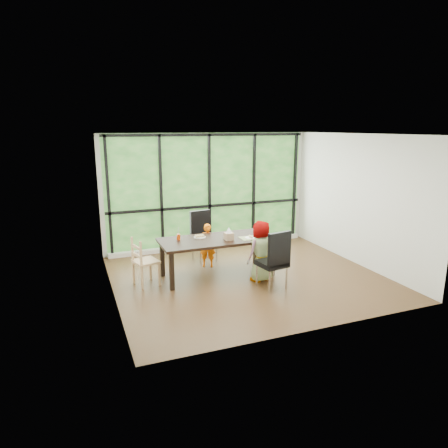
{
  "coord_description": "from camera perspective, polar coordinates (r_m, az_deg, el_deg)",
  "views": [
    {
      "loc": [
        -3.06,
        -6.66,
        2.83
      ],
      "look_at": [
        -0.41,
        0.19,
        1.05
      ],
      "focal_mm": 32.25,
      "sensor_mm": 36.0,
      "label": 1
    }
  ],
  "objects": [
    {
      "name": "straw_white",
      "position": [
        7.62,
        -6.49,
        -1.15
      ],
      "size": [
        0.01,
        0.04,
        0.2
      ],
      "primitive_type": "cylinder",
      "rotation": [
        0.14,
        0.0,
        0.0
      ],
      "color": "white",
      "rests_on": "orange_cup"
    },
    {
      "name": "orange_cup",
      "position": [
        7.65,
        -6.47,
        -1.83
      ],
      "size": [
        0.07,
        0.07,
        0.11
      ],
      "primitive_type": "cylinder",
      "color": "#DA3F06",
      "rests_on": "dining_table"
    },
    {
      "name": "dining_table",
      "position": [
        7.8,
        -0.95,
        -4.73
      ],
      "size": [
        2.26,
        1.12,
        0.75
      ],
      "primitive_type": "cube",
      "rotation": [
        0.0,
        0.0,
        0.08
      ],
      "color": "black",
      "rests_on": "ground"
    },
    {
      "name": "chair_interior_leather",
      "position": [
        7.22,
        6.82,
        -4.97
      ],
      "size": [
        0.53,
        0.53,
        1.08
      ],
      "primitive_type": "cube",
      "rotation": [
        0.0,
        0.0,
        3.32
      ],
      "color": "black",
      "rests_on": "ground"
    },
    {
      "name": "child_older",
      "position": [
        7.51,
        5.12,
        -3.88
      ],
      "size": [
        0.64,
        0.51,
        1.15
      ],
      "primitive_type": "imported",
      "rotation": [
        0.0,
        0.0,
        3.42
      ],
      "color": "slate",
      "rests_on": "ground"
    },
    {
      "name": "ground",
      "position": [
        7.86,
        3.3,
        -7.51
      ],
      "size": [
        5.0,
        5.0,
        0.0
      ],
      "primitive_type": "plane",
      "color": "black",
      "rests_on": "ground"
    },
    {
      "name": "plate_near",
      "position": [
        7.73,
        3.81,
        -1.96
      ],
      "size": [
        0.22,
        0.22,
        0.01
      ],
      "primitive_type": "cylinder",
      "color": "white",
      "rests_on": "dining_table"
    },
    {
      "name": "straw_pink",
      "position": [
        7.79,
        6.01,
        -0.62
      ],
      "size": [
        0.01,
        0.04,
        0.2
      ],
      "primitive_type": "cylinder",
      "rotation": [
        0.14,
        0.0,
        0.0
      ],
      "color": "pink",
      "rests_on": "green_cup"
    },
    {
      "name": "foliage_backdrop",
      "position": [
        9.52,
        -2.15,
        4.68
      ],
      "size": [
        4.8,
        0.02,
        2.65
      ],
      "primitive_type": "cube",
      "color": "#1D481C",
      "rests_on": "back_wall"
    },
    {
      "name": "back_wall",
      "position": [
        9.54,
        -2.19,
        4.69
      ],
      "size": [
        5.0,
        0.0,
        5.0
      ],
      "primitive_type": "plane",
      "rotation": [
        1.57,
        0.0,
        0.0
      ],
      "color": "silver",
      "rests_on": "ground"
    },
    {
      "name": "chair_window_leather",
      "position": [
        8.61,
        -2.81,
        -1.82
      ],
      "size": [
        0.53,
        0.53,
        1.08
      ],
      "primitive_type": "cube",
      "rotation": [
        0.0,
        0.0,
        0.16
      ],
      "color": "black",
      "rests_on": "ground"
    },
    {
      "name": "plate_far",
      "position": [
        7.77,
        -3.47,
        -1.87
      ],
      "size": [
        0.23,
        0.23,
        0.01
      ],
      "primitive_type": "cylinder",
      "color": "white",
      "rests_on": "dining_table"
    },
    {
      "name": "child_toddler",
      "position": [
        8.29,
        -2.33,
        -3.06
      ],
      "size": [
        0.39,
        0.33,
        0.9
      ],
      "primitive_type": "imported",
      "rotation": [
        0.0,
        0.0,
        -0.43
      ],
      "color": "orange",
      "rests_on": "ground"
    },
    {
      "name": "green_cup",
      "position": [
        7.81,
        5.99,
        -1.38
      ],
      "size": [
        0.08,
        0.08,
        0.13
      ],
      "primitive_type": "cylinder",
      "color": "green",
      "rests_on": "dining_table"
    },
    {
      "name": "window_sill",
      "position": [
        9.73,
        -1.93,
        -2.98
      ],
      "size": [
        4.8,
        0.12,
        0.1
      ],
      "primitive_type": "cube",
      "color": "silver",
      "rests_on": "ground"
    },
    {
      "name": "crepe_rolls_far",
      "position": [
        7.76,
        -3.47,
        -1.69
      ],
      "size": [
        0.2,
        0.12,
        0.04
      ],
      "primitive_type": null,
      "color": "tan",
      "rests_on": "plate_far"
    },
    {
      "name": "chair_end_beech",
      "position": [
        7.46,
        -11.02,
        -5.22
      ],
      "size": [
        0.5,
        0.51,
        0.9
      ],
      "primitive_type": "cube",
      "rotation": [
        0.0,
        0.0,
        1.84
      ],
      "color": "tan",
      "rests_on": "ground"
    },
    {
      "name": "window_mullions",
      "position": [
        9.48,
        -2.07,
        4.64
      ],
      "size": [
        4.8,
        0.06,
        2.65
      ],
      "primitive_type": null,
      "color": "black",
      "rests_on": "back_wall"
    },
    {
      "name": "placemat",
      "position": [
        7.74,
        3.82,
        -1.97
      ],
      "size": [
        0.41,
        0.3,
        0.01
      ],
      "primitive_type": "cube",
      "color": "tan",
      "rests_on": "dining_table"
    },
    {
      "name": "tissue",
      "position": [
        7.56,
        0.69,
        -0.85
      ],
      "size": [
        0.12,
        0.12,
        0.11
      ],
      "primitive_type": "cone",
      "color": "white",
      "rests_on": "tissue_box"
    },
    {
      "name": "crepe_rolls_near",
      "position": [
        7.72,
        3.81,
        -1.78
      ],
      "size": [
        0.05,
        0.12,
        0.04
      ],
      "primitive_type": null,
      "color": "tan",
      "rests_on": "plate_near"
    },
    {
      "name": "tissue_box",
      "position": [
        7.59,
        0.68,
        -1.75
      ],
      "size": [
        0.16,
        0.16,
        0.14
      ],
      "primitive_type": "cube",
      "color": "tan",
      "rests_on": "dining_table"
    }
  ]
}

